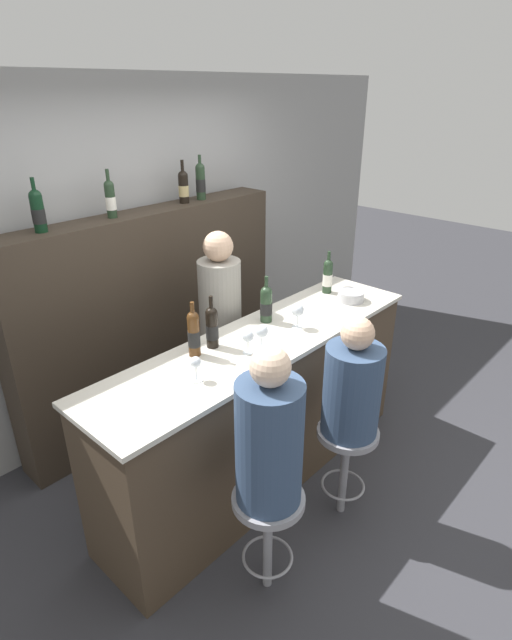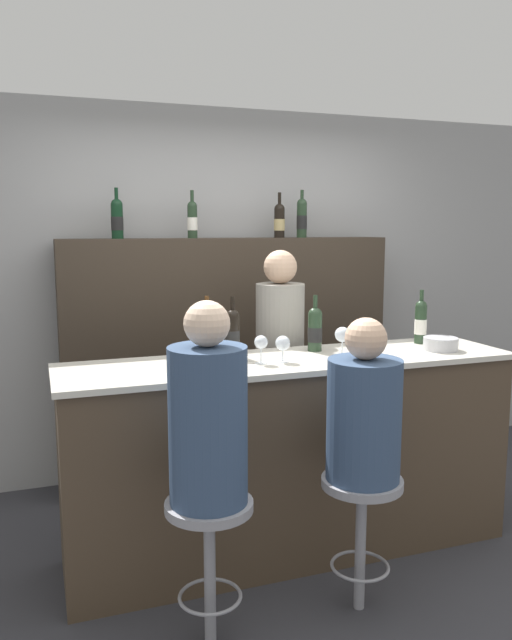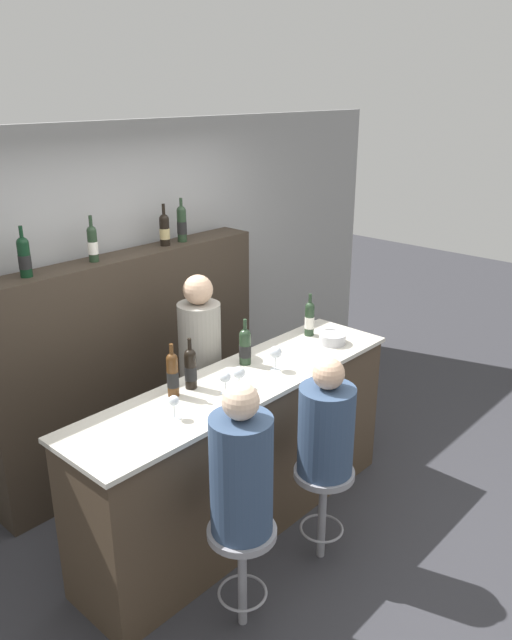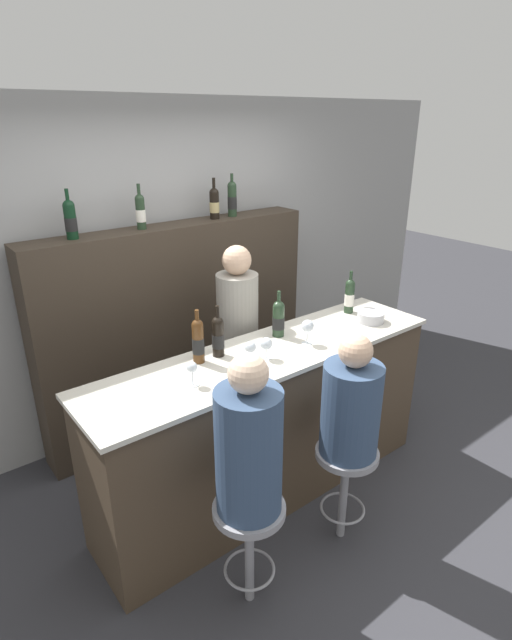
# 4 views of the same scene
# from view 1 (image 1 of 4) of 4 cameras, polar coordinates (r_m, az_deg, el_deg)

# --- Properties ---
(ground_plane) EXTENTS (16.00, 16.00, 0.00)m
(ground_plane) POSITION_cam_1_polar(r_m,az_deg,el_deg) (3.59, 4.24, -19.08)
(ground_plane) COLOR #333338
(wall_back) EXTENTS (6.40, 0.05, 2.60)m
(wall_back) POSITION_cam_1_polar(r_m,az_deg,el_deg) (3.98, -14.06, 6.89)
(wall_back) COLOR #9E9E9E
(wall_back) RESTS_ON ground_plane
(bar_counter) EXTENTS (2.45, 0.61, 1.08)m
(bar_counter) POSITION_cam_1_polar(r_m,az_deg,el_deg) (3.38, 0.71, -10.24)
(bar_counter) COLOR #473828
(bar_counter) RESTS_ON ground_plane
(back_bar_cabinet) EXTENTS (2.29, 0.28, 1.70)m
(back_bar_cabinet) POSITION_cam_1_polar(r_m,az_deg,el_deg) (3.97, -11.54, 0.06)
(back_bar_cabinet) COLOR #382D23
(back_bar_cabinet) RESTS_ON ground_plane
(wine_bottle_counter_0) EXTENTS (0.07, 0.07, 0.33)m
(wine_bottle_counter_0) POSITION_cam_1_polar(r_m,az_deg,el_deg) (2.87, -7.13, -1.51)
(wine_bottle_counter_0) COLOR #4C2D14
(wine_bottle_counter_0) RESTS_ON bar_counter
(wine_bottle_counter_1) EXTENTS (0.08, 0.08, 0.33)m
(wine_bottle_counter_1) POSITION_cam_1_polar(r_m,az_deg,el_deg) (2.95, -5.05, -0.76)
(wine_bottle_counter_1) COLOR black
(wine_bottle_counter_1) RESTS_ON bar_counter
(wine_bottle_counter_2) EXTENTS (0.08, 0.08, 0.32)m
(wine_bottle_counter_2) POSITION_cam_1_polar(r_m,az_deg,el_deg) (3.27, 1.18, 1.88)
(wine_bottle_counter_2) COLOR #233823
(wine_bottle_counter_2) RESTS_ON bar_counter
(wine_bottle_counter_3) EXTENTS (0.07, 0.07, 0.32)m
(wine_bottle_counter_3) POSITION_cam_1_polar(r_m,az_deg,el_deg) (3.78, 8.20, 5.03)
(wine_bottle_counter_3) COLOR #233823
(wine_bottle_counter_3) RESTS_ON bar_counter
(wine_bottle_backbar_0) EXTENTS (0.08, 0.08, 0.32)m
(wine_bottle_backbar_0) POSITION_cam_1_polar(r_m,az_deg,el_deg) (3.31, -23.67, 11.39)
(wine_bottle_backbar_0) COLOR black
(wine_bottle_backbar_0) RESTS_ON back_bar_cabinet
(wine_bottle_backbar_1) EXTENTS (0.07, 0.07, 0.32)m
(wine_bottle_backbar_1) POSITION_cam_1_polar(r_m,az_deg,el_deg) (3.54, -16.31, 13.19)
(wine_bottle_backbar_1) COLOR #233823
(wine_bottle_backbar_1) RESTS_ON back_bar_cabinet
(wine_bottle_backbar_2) EXTENTS (0.08, 0.08, 0.31)m
(wine_bottle_backbar_2) POSITION_cam_1_polar(r_m,az_deg,el_deg) (3.89, -8.29, 14.87)
(wine_bottle_backbar_2) COLOR black
(wine_bottle_backbar_2) RESTS_ON back_bar_cabinet
(wine_bottle_backbar_3) EXTENTS (0.07, 0.07, 0.33)m
(wine_bottle_backbar_3) POSITION_cam_1_polar(r_m,az_deg,el_deg) (4.00, -6.36, 15.51)
(wine_bottle_backbar_3) COLOR #233823
(wine_bottle_backbar_3) RESTS_ON back_bar_cabinet
(wine_glass_0) EXTENTS (0.08, 0.08, 0.14)m
(wine_glass_0) POSITION_cam_1_polar(r_m,az_deg,el_deg) (2.64, -6.92, -5.00)
(wine_glass_0) COLOR silver
(wine_glass_0) RESTS_ON bar_counter
(wine_glass_1) EXTENTS (0.07, 0.07, 0.15)m
(wine_glass_1) POSITION_cam_1_polar(r_m,az_deg,el_deg) (2.88, -0.93, -1.94)
(wine_glass_1) COLOR silver
(wine_glass_1) RESTS_ON bar_counter
(wine_glass_2) EXTENTS (0.08, 0.08, 0.14)m
(wine_glass_2) POSITION_cam_1_polar(r_m,az_deg,el_deg) (2.96, 0.66, -1.35)
(wine_glass_2) COLOR silver
(wine_glass_2) RESTS_ON bar_counter
(wine_glass_3) EXTENTS (0.08, 0.08, 0.17)m
(wine_glass_3) POSITION_cam_1_polar(r_m,az_deg,el_deg) (3.19, 4.78, 1.07)
(wine_glass_3) COLOR silver
(wine_glass_3) RESTS_ON bar_counter
(metal_bowl) EXTENTS (0.19, 0.19, 0.07)m
(metal_bowl) POSITION_cam_1_polar(r_m,az_deg,el_deg) (3.69, 10.79, 2.72)
(metal_bowl) COLOR #B7B7BC
(metal_bowl) RESTS_ON bar_counter
(bar_stool_left) EXTENTS (0.37, 0.37, 0.64)m
(bar_stool_left) POSITION_cam_1_polar(r_m,az_deg,el_deg) (2.75, 1.40, -21.55)
(bar_stool_left) COLOR gray
(bar_stool_left) RESTS_ON ground_plane
(guest_seated_left) EXTENTS (0.33, 0.33, 0.85)m
(guest_seated_left) POSITION_cam_1_polar(r_m,az_deg,el_deg) (2.41, 1.52, -13.30)
(guest_seated_left) COLOR #334766
(guest_seated_left) RESTS_ON bar_stool_left
(bar_stool_right) EXTENTS (0.37, 0.37, 0.64)m
(bar_stool_right) POSITION_cam_1_polar(r_m,az_deg,el_deg) (3.18, 10.29, -14.23)
(bar_stool_right) COLOR gray
(bar_stool_right) RESTS_ON ground_plane
(guest_seated_right) EXTENTS (0.33, 0.33, 0.74)m
(guest_seated_right) POSITION_cam_1_polar(r_m,az_deg,el_deg) (2.92, 10.97, -7.37)
(guest_seated_right) COLOR #334766
(guest_seated_right) RESTS_ON bar_stool_right
(bartender) EXTENTS (0.30, 0.30, 1.63)m
(bartender) POSITION_cam_1_polar(r_m,az_deg,el_deg) (3.66, -3.97, -3.16)
(bartender) COLOR gray
(bartender) RESTS_ON ground_plane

